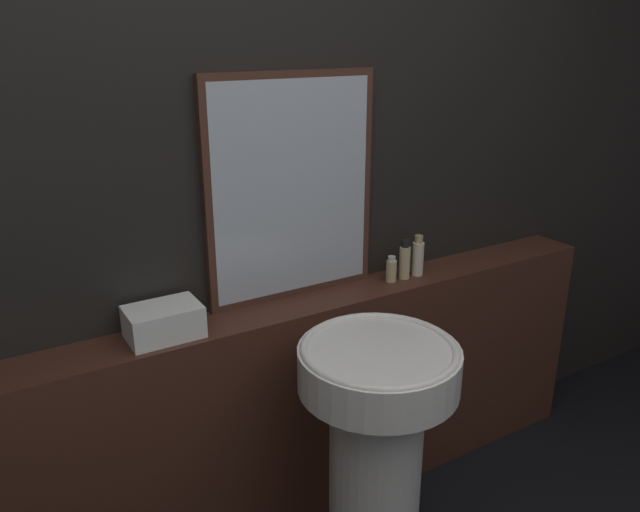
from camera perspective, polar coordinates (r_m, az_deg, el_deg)
name	(u,v)px	position (r m, az deg, el deg)	size (l,w,h in m)	color
wall_back	(271,196)	(2.19, -4.47, 5.47)	(8.00, 0.06, 2.50)	black
vanity_counter	(293,413)	(2.41, -2.47, -14.15)	(2.77, 0.21, 0.89)	#422319
pedestal_sink	(376,448)	(2.07, 5.12, -17.08)	(0.49, 0.49, 0.91)	silver
mirror	(292,189)	(2.16, -2.58, 6.13)	(0.64, 0.03, 0.79)	#47281E
towel_stack	(164,322)	(2.02, -14.11, -5.84)	(0.23, 0.15, 0.10)	white
shampoo_bottle	(391,270)	(2.40, 6.54, -1.25)	(0.04, 0.04, 0.10)	#C6B284
conditioner_bottle	(405,261)	(2.43, 7.74, -0.43)	(0.04, 0.04, 0.15)	#C6B284
lotion_bottle	(418,257)	(2.47, 8.94, -0.08)	(0.05, 0.05, 0.16)	beige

